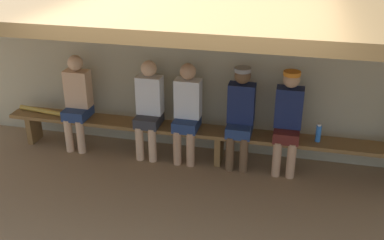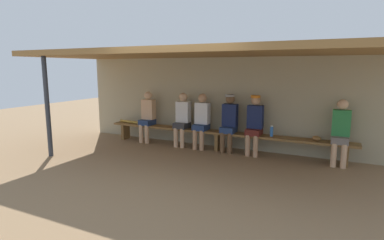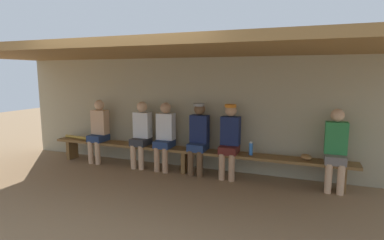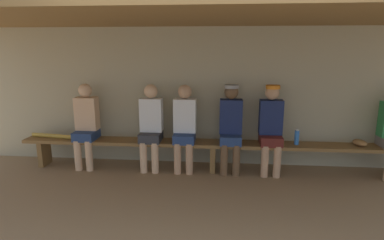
{
  "view_description": "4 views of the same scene",
  "coord_description": "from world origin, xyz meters",
  "px_view_note": "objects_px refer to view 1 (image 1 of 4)",
  "views": [
    {
      "loc": [
        0.93,
        -3.9,
        3.14
      ],
      "look_at": [
        -0.28,
        1.16,
        0.77
      ],
      "focal_mm": 43.66,
      "sensor_mm": 36.0,
      "label": 1
    },
    {
      "loc": [
        2.59,
        -5.19,
        1.95
      ],
      "look_at": [
        -0.45,
        1.05,
        0.77
      ],
      "focal_mm": 28.94,
      "sensor_mm": 36.0,
      "label": 2
    },
    {
      "loc": [
        2.16,
        -3.78,
        1.89
      ],
      "look_at": [
        0.25,
        1.24,
        1.08
      ],
      "focal_mm": 28.75,
      "sensor_mm": 36.0,
      "label": 3
    },
    {
      "loc": [
        0.11,
        -3.2,
        1.89
      ],
      "look_at": [
        -0.31,
        1.34,
        0.85
      ],
      "focal_mm": 30.02,
      "sensor_mm": 36.0,
      "label": 4
    }
  ],
  "objects_px": {
    "bench": "(219,136)",
    "water_bottle_orange": "(318,133)",
    "player_middle": "(77,99)",
    "player_in_blue": "(288,117)",
    "player_shirtless_tan": "(149,106)",
    "player_near_post": "(240,113)",
    "player_with_sunglasses": "(187,109)",
    "baseball_bat": "(42,111)"
  },
  "relations": [
    {
      "from": "water_bottle_orange",
      "to": "baseball_bat",
      "type": "distance_m",
      "value": 3.83
    },
    {
      "from": "bench",
      "to": "baseball_bat",
      "type": "bearing_deg",
      "value": -180.0
    },
    {
      "from": "bench",
      "to": "player_with_sunglasses",
      "type": "height_order",
      "value": "player_with_sunglasses"
    },
    {
      "from": "player_shirtless_tan",
      "to": "player_in_blue",
      "type": "distance_m",
      "value": 1.83
    },
    {
      "from": "player_with_sunglasses",
      "to": "player_in_blue",
      "type": "bearing_deg",
      "value": 0.02
    },
    {
      "from": "player_middle",
      "to": "player_shirtless_tan",
      "type": "xyz_separation_m",
      "value": [
        1.04,
        0.0,
        0.0
      ]
    },
    {
      "from": "bench",
      "to": "player_with_sunglasses",
      "type": "relative_size",
      "value": 4.49
    },
    {
      "from": "player_with_sunglasses",
      "to": "player_middle",
      "type": "bearing_deg",
      "value": 180.0
    },
    {
      "from": "player_in_blue",
      "to": "player_near_post",
      "type": "bearing_deg",
      "value": 180.0
    },
    {
      "from": "bench",
      "to": "player_shirtless_tan",
      "type": "distance_m",
      "value": 1.02
    },
    {
      "from": "bench",
      "to": "player_in_blue",
      "type": "relative_size",
      "value": 4.46
    },
    {
      "from": "player_shirtless_tan",
      "to": "player_in_blue",
      "type": "xyz_separation_m",
      "value": [
        1.83,
        0.0,
        0.02
      ]
    },
    {
      "from": "player_with_sunglasses",
      "to": "baseball_bat",
      "type": "height_order",
      "value": "player_with_sunglasses"
    },
    {
      "from": "player_in_blue",
      "to": "bench",
      "type": "bearing_deg",
      "value": -179.76
    },
    {
      "from": "player_middle",
      "to": "water_bottle_orange",
      "type": "bearing_deg",
      "value": -0.07
    },
    {
      "from": "player_with_sunglasses",
      "to": "player_near_post",
      "type": "xyz_separation_m",
      "value": [
        0.7,
        0.0,
        0.02
      ]
    },
    {
      "from": "player_middle",
      "to": "water_bottle_orange",
      "type": "relative_size",
      "value": 5.59
    },
    {
      "from": "bench",
      "to": "water_bottle_orange",
      "type": "bearing_deg",
      "value": -0.03
    },
    {
      "from": "player_with_sunglasses",
      "to": "player_shirtless_tan",
      "type": "bearing_deg",
      "value": 180.0
    },
    {
      "from": "bench",
      "to": "player_in_blue",
      "type": "height_order",
      "value": "player_in_blue"
    },
    {
      "from": "bench",
      "to": "baseball_bat",
      "type": "distance_m",
      "value": 2.58
    },
    {
      "from": "player_in_blue",
      "to": "water_bottle_orange",
      "type": "distance_m",
      "value": 0.43
    },
    {
      "from": "player_near_post",
      "to": "bench",
      "type": "bearing_deg",
      "value": -179.22
    },
    {
      "from": "bench",
      "to": "water_bottle_orange",
      "type": "relative_size",
      "value": 25.13
    },
    {
      "from": "player_middle",
      "to": "player_in_blue",
      "type": "distance_m",
      "value": 2.87
    },
    {
      "from": "player_shirtless_tan",
      "to": "water_bottle_orange",
      "type": "relative_size",
      "value": 5.59
    },
    {
      "from": "player_shirtless_tan",
      "to": "player_near_post",
      "type": "xyz_separation_m",
      "value": [
        1.23,
        0.0,
        0.02
      ]
    },
    {
      "from": "player_in_blue",
      "to": "baseball_bat",
      "type": "relative_size",
      "value": 1.79
    },
    {
      "from": "player_shirtless_tan",
      "to": "player_middle",
      "type": "bearing_deg",
      "value": 180.0
    },
    {
      "from": "player_in_blue",
      "to": "water_bottle_orange",
      "type": "bearing_deg",
      "value": -0.63
    },
    {
      "from": "player_near_post",
      "to": "baseball_bat",
      "type": "bearing_deg",
      "value": -179.93
    },
    {
      "from": "player_middle",
      "to": "player_with_sunglasses",
      "type": "xyz_separation_m",
      "value": [
        1.57,
        0.0,
        0.0
      ]
    },
    {
      "from": "player_shirtless_tan",
      "to": "bench",
      "type": "bearing_deg",
      "value": -0.18
    },
    {
      "from": "player_in_blue",
      "to": "player_with_sunglasses",
      "type": "bearing_deg",
      "value": -179.98
    },
    {
      "from": "water_bottle_orange",
      "to": "baseball_bat",
      "type": "relative_size",
      "value": 0.32
    },
    {
      "from": "player_middle",
      "to": "player_shirtless_tan",
      "type": "bearing_deg",
      "value": 0.0
    },
    {
      "from": "player_middle",
      "to": "baseball_bat",
      "type": "xyz_separation_m",
      "value": [
        -0.57,
        -0.0,
        -0.24
      ]
    },
    {
      "from": "bench",
      "to": "water_bottle_orange",
      "type": "height_order",
      "value": "water_bottle_orange"
    },
    {
      "from": "player_near_post",
      "to": "water_bottle_orange",
      "type": "xyz_separation_m",
      "value": [
        0.99,
        -0.0,
        -0.17
      ]
    },
    {
      "from": "player_middle",
      "to": "player_near_post",
      "type": "relative_size",
      "value": 0.99
    },
    {
      "from": "player_with_sunglasses",
      "to": "water_bottle_orange",
      "type": "distance_m",
      "value": 1.7
    },
    {
      "from": "player_middle",
      "to": "player_with_sunglasses",
      "type": "bearing_deg",
      "value": 0.0
    }
  ]
}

